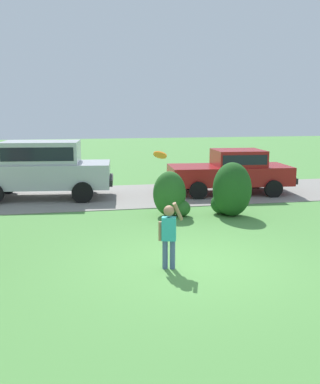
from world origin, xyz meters
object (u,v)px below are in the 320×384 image
(child_thrower, at_px, (169,232))
(parked_suv, at_px, (42,167))
(frisbee, at_px, (160,155))
(parked_sedan, at_px, (232,170))

(child_thrower, bearing_deg, parked_suv, 108.75)
(child_thrower, relative_size, frisbee, 4.08)
(parked_sedan, xyz_separation_m, frisbee, (-3.89, -6.14, 1.19))
(parked_sedan, height_order, frisbee, frisbee)
(parked_sedan, distance_m, frisbee, 7.37)
(child_thrower, bearing_deg, frisbee, 87.20)
(parked_suv, distance_m, child_thrower, 8.07)
(parked_suv, height_order, child_thrower, parked_suv)
(parked_suv, distance_m, frisbee, 7.17)
(parked_suv, relative_size, child_thrower, 3.79)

